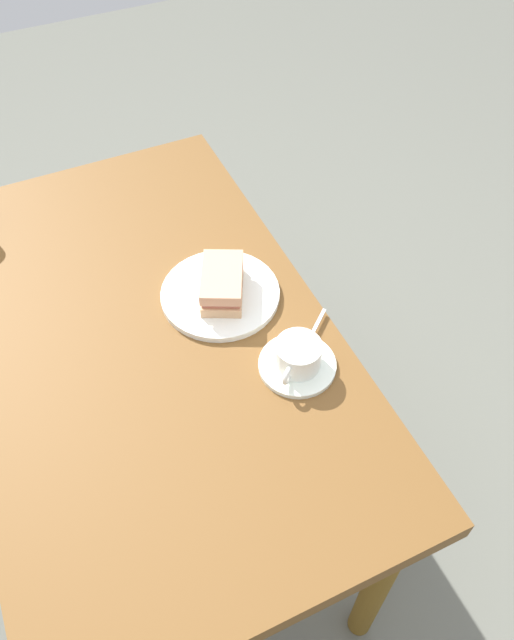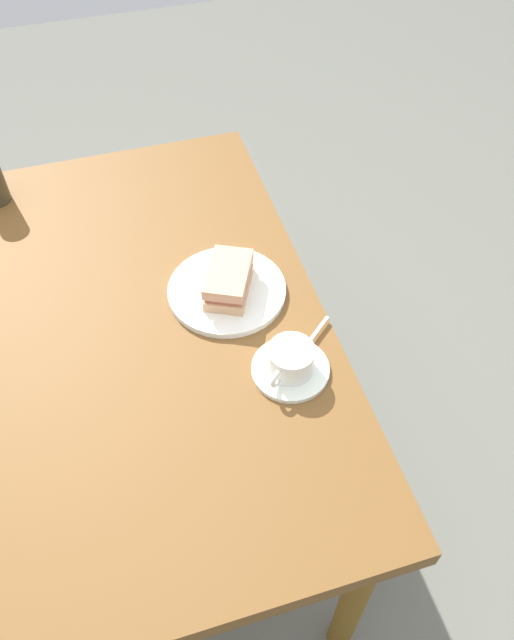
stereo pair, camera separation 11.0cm
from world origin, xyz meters
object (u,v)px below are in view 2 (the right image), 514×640
object	(u,v)px
sandwich_plate	(227,290)
coffee_saucer	(290,369)
dining_table	(153,348)
coffee_cup	(291,359)
sandwich_front	(229,280)
spoon	(311,339)

from	to	relation	value
sandwich_plate	coffee_saucer	distance (m)	0.23
dining_table	coffee_cup	distance (m)	0.33
sandwich_front	spoon	bearing A→B (deg)	-144.52
dining_table	spoon	distance (m)	0.34
dining_table	sandwich_plate	size ratio (longest dim) A/B	4.78
sandwich_front	coffee_saucer	xyz separation A→B (m)	(-0.22, -0.06, -0.04)
sandwich_front	coffee_cup	xyz separation A→B (m)	(-0.22, -0.06, -0.00)
sandwich_front	sandwich_plate	bearing A→B (deg)	27.07
sandwich_front	spoon	world-z (taller)	sandwich_front
spoon	dining_table	bearing A→B (deg)	64.13
dining_table	spoon	bearing A→B (deg)	-115.87
sandwich_plate	spoon	world-z (taller)	spoon
dining_table	coffee_cup	size ratio (longest dim) A/B	11.90
coffee_saucer	spoon	world-z (taller)	spoon
sandwich_front	coffee_saucer	size ratio (longest dim) A/B	1.06
coffee_saucer	coffee_cup	distance (m)	0.03
sandwich_plate	sandwich_front	world-z (taller)	sandwich_front
dining_table	sandwich_plate	xyz separation A→B (m)	(0.03, -0.17, 0.09)
sandwich_plate	coffee_cup	size ratio (longest dim) A/B	2.49
dining_table	sandwich_front	bearing A→B (deg)	-82.28
coffee_cup	spoon	xyz separation A→B (m)	(0.05, -0.06, -0.03)
coffee_saucer	sandwich_front	bearing A→B (deg)	15.25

